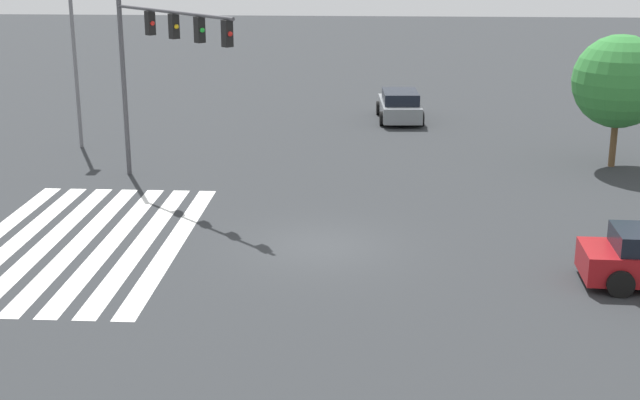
# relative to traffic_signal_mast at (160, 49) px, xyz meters

# --- Properties ---
(ground_plane) EXTENTS (155.10, 155.10, 0.00)m
(ground_plane) POSITION_rel_traffic_signal_mast_xyz_m (5.97, 5.97, -5.06)
(ground_plane) COLOR #2B2D30
(crosswalk_markings) EXTENTS (11.33, 6.30, 0.01)m
(crosswalk_markings) POSITION_rel_traffic_signal_mast_xyz_m (5.97, -1.29, -5.06)
(crosswalk_markings) COLOR silver
(crosswalk_markings) RESTS_ON ground_plane
(traffic_signal_mast) EXTENTS (5.14, 5.14, 6.64)m
(traffic_signal_mast) POSITION_rel_traffic_signal_mast_xyz_m (0.00, 0.00, 0.00)
(traffic_signal_mast) COLOR #47474C
(traffic_signal_mast) RESTS_ON ground_plane
(car_0) EXTENTS (4.53, 2.32, 1.51)m
(car_0) POSITION_rel_traffic_signal_mast_xyz_m (-12.90, 8.80, -4.33)
(car_0) COLOR gray
(car_0) RESTS_ON ground_plane
(street_light_pole_a) EXTENTS (0.80, 0.36, 7.40)m
(street_light_pole_a) POSITION_rel_traffic_signal_mast_xyz_m (-6.28, -5.19, -0.58)
(street_light_pole_a) COLOR slate
(street_light_pole_a) RESTS_ON ground_plane
(tree_corner_a) EXTENTS (3.64, 3.64, 5.23)m
(tree_corner_a) POSITION_rel_traffic_signal_mast_xyz_m (-4.24, 17.04, -1.65)
(tree_corner_a) COLOR brown
(tree_corner_a) RESTS_ON ground_plane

